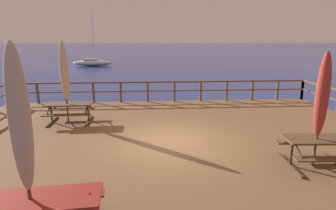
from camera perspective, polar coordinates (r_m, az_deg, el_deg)
ground_plane at (r=9.35m, az=0.41°, el=-12.05°), size 600.00×600.00×0.00m
wooden_deck at (r=9.19m, az=0.41°, el=-9.82°), size 15.86×12.13×0.79m
railing_waterside_far at (r=14.57m, az=-1.42°, el=3.53°), size 15.66×0.10×1.09m
picnic_table_front_left at (r=5.20m, az=-26.06°, el=-18.94°), size 2.25×1.58×0.78m
picnic_table_mid_centre at (r=8.16m, az=28.53°, el=-7.48°), size 1.75×1.50×0.78m
picnic_table_back_left at (r=11.64m, az=-19.73°, el=-0.68°), size 1.83×1.44×0.78m
patio_umbrella_tall_back_right at (r=4.65m, az=-28.35°, el=-2.93°), size 0.32×0.32×3.23m
patio_umbrella_tall_back_left at (r=7.77m, az=29.34°, el=1.76°), size 0.32×0.32×2.98m
patio_umbrella_short_back at (r=11.39m, az=-20.72°, el=6.54°), size 0.32×0.32×3.21m
sailboat_distant at (r=44.84m, az=-15.38°, el=8.47°), size 6.02×1.74×7.72m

